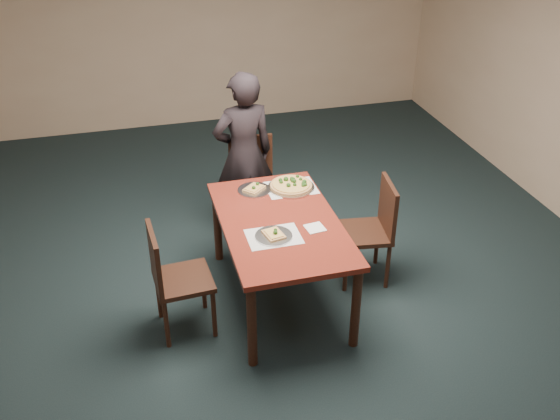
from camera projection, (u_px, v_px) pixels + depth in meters
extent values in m
plane|color=black|center=(290.00, 299.00, 5.20)|extent=(8.00, 8.00, 0.00)
plane|color=tan|center=(204.00, 16.00, 7.80)|extent=(6.00, 0.00, 6.00)
cube|color=#601B13|center=(280.00, 224.00, 4.85)|extent=(0.90, 1.50, 0.04)
cylinder|color=black|center=(252.00, 326.00, 4.38)|extent=(0.07, 0.07, 0.70)
cylinder|color=black|center=(217.00, 226.00, 5.53)|extent=(0.07, 0.07, 0.70)
cylinder|color=black|center=(356.00, 308.00, 4.56)|extent=(0.07, 0.07, 0.70)
cylinder|color=black|center=(302.00, 214.00, 5.70)|extent=(0.07, 0.07, 0.70)
cube|color=black|center=(255.00, 188.00, 5.92)|extent=(0.44, 0.44, 0.04)
cylinder|color=black|center=(240.00, 221.00, 5.86)|extent=(0.04, 0.04, 0.43)
cylinder|color=black|center=(234.00, 202.00, 6.16)|extent=(0.04, 0.04, 0.43)
cylinder|color=black|center=(277.00, 217.00, 5.92)|extent=(0.04, 0.04, 0.43)
cylinder|color=black|center=(270.00, 198.00, 6.22)|extent=(0.04, 0.04, 0.43)
cube|color=black|center=(251.00, 157.00, 5.96)|extent=(0.42, 0.06, 0.44)
cube|color=black|center=(183.00, 280.00, 4.68)|extent=(0.45, 0.45, 0.04)
cylinder|color=black|center=(214.00, 314.00, 4.71)|extent=(0.04, 0.04, 0.43)
cylinder|color=black|center=(167.00, 324.00, 4.61)|extent=(0.04, 0.04, 0.43)
cylinder|color=black|center=(204.00, 286.00, 5.00)|extent=(0.04, 0.04, 0.43)
cylinder|color=black|center=(159.00, 295.00, 4.90)|extent=(0.04, 0.04, 0.43)
cube|color=black|center=(155.00, 259.00, 4.51)|extent=(0.06, 0.42, 0.44)
cube|color=black|center=(364.00, 233.00, 5.25)|extent=(0.48, 0.48, 0.04)
cylinder|color=black|center=(337.00, 246.00, 5.50)|extent=(0.04, 0.04, 0.43)
cylinder|color=black|center=(377.00, 243.00, 5.54)|extent=(0.04, 0.04, 0.43)
cylinder|color=black|center=(346.00, 270.00, 5.19)|extent=(0.04, 0.04, 0.43)
cylinder|color=black|center=(388.00, 267.00, 5.23)|extent=(0.04, 0.04, 0.43)
cube|color=black|center=(388.00, 207.00, 5.14)|extent=(0.09, 0.42, 0.44)
imported|color=black|center=(244.00, 154.00, 5.77)|extent=(0.62, 0.45, 1.58)
cube|color=white|center=(291.00, 188.00, 5.30)|extent=(0.42, 0.32, 0.00)
cube|color=white|center=(274.00, 237.00, 4.65)|extent=(0.40, 0.30, 0.00)
cylinder|color=silver|center=(291.00, 187.00, 5.30)|extent=(0.39, 0.39, 0.01)
cylinder|color=#AF7743|center=(291.00, 185.00, 5.29)|extent=(0.36, 0.36, 0.02)
cylinder|color=#F5E97F|center=(291.00, 184.00, 5.28)|extent=(0.32, 0.32, 0.01)
sphere|color=#1C3D12|center=(281.00, 182.00, 5.28)|extent=(0.03, 0.03, 0.03)
sphere|color=#1C3D12|center=(304.00, 182.00, 5.28)|extent=(0.04, 0.04, 0.04)
sphere|color=#1C3D12|center=(303.00, 185.00, 5.23)|extent=(0.03, 0.03, 0.03)
sphere|color=#1C3D12|center=(286.00, 179.00, 5.32)|extent=(0.04, 0.04, 0.04)
sphere|color=#1C3D12|center=(303.00, 183.00, 5.27)|extent=(0.03, 0.03, 0.03)
sphere|color=#1C3D12|center=(295.00, 185.00, 5.24)|extent=(0.03, 0.03, 0.03)
sphere|color=#1C3D12|center=(281.00, 180.00, 5.31)|extent=(0.03, 0.03, 0.03)
sphere|color=#1C3D12|center=(289.00, 185.00, 5.23)|extent=(0.04, 0.04, 0.04)
sphere|color=#1C3D12|center=(292.00, 179.00, 5.32)|extent=(0.04, 0.04, 0.04)
sphere|color=#1C3D12|center=(294.00, 181.00, 5.29)|extent=(0.04, 0.04, 0.04)
sphere|color=#1C3D12|center=(297.00, 176.00, 5.37)|extent=(0.03, 0.03, 0.03)
sphere|color=#1C3D12|center=(292.00, 181.00, 5.30)|extent=(0.03, 0.03, 0.03)
sphere|color=#1C3D12|center=(301.00, 179.00, 5.33)|extent=(0.03, 0.03, 0.03)
sphere|color=#1C3D12|center=(294.00, 179.00, 5.33)|extent=(0.03, 0.03, 0.03)
sphere|color=#1C3D12|center=(305.00, 185.00, 5.24)|extent=(0.03, 0.03, 0.03)
cylinder|color=silver|center=(274.00, 236.00, 4.65)|extent=(0.28, 0.28, 0.01)
cube|color=#AF7743|center=(274.00, 234.00, 4.64)|extent=(0.16, 0.19, 0.02)
cube|color=#F5E97F|center=(274.00, 233.00, 4.63)|extent=(0.13, 0.16, 0.01)
sphere|color=#1C3D12|center=(275.00, 230.00, 4.65)|extent=(0.03, 0.03, 0.03)
sphere|color=#1C3D12|center=(275.00, 232.00, 4.62)|extent=(0.03, 0.03, 0.03)
cylinder|color=silver|center=(254.00, 190.00, 5.26)|extent=(0.28, 0.28, 0.01)
cube|color=#AF7743|center=(254.00, 189.00, 5.25)|extent=(0.21, 0.21, 0.02)
cube|color=#F5E97F|center=(254.00, 187.00, 5.25)|extent=(0.17, 0.17, 0.01)
sphere|color=#1C3D12|center=(254.00, 188.00, 5.22)|extent=(0.03, 0.03, 0.03)
sphere|color=#1C3D12|center=(258.00, 184.00, 5.28)|extent=(0.03, 0.03, 0.03)
cube|color=white|center=(315.00, 228.00, 4.75)|extent=(0.16, 0.16, 0.01)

